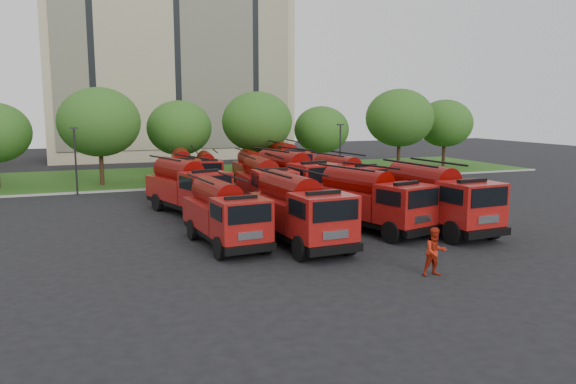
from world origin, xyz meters
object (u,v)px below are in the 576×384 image
at_px(firefighter_3, 429,214).
at_px(fire_truck_0, 224,214).
at_px(fire_truck_1, 299,210).
at_px(fire_truck_10, 254,169).
at_px(fire_truck_5, 265,184).
at_px(fire_truck_3, 436,198).
at_px(fire_truck_8, 183,171).
at_px(fire_truck_6, 292,178).
at_px(fire_truck_2, 372,200).
at_px(firefighter_5, 386,207).
at_px(fire_truck_4, 187,187).
at_px(firefighter_0, 457,233).
at_px(fire_truck_7, 346,179).
at_px(fire_truck_9, 207,170).
at_px(fire_truck_11, 286,163).
at_px(firefighter_4, 308,230).
at_px(firefighter_1, 434,276).
at_px(firefighter_2, 474,232).

bearing_deg(firefighter_3, fire_truck_0, -24.13).
relative_size(fire_truck_1, fire_truck_10, 1.15).
bearing_deg(fire_truck_0, fire_truck_5, 54.90).
height_order(fire_truck_3, fire_truck_8, fire_truck_3).
relative_size(fire_truck_8, firefighter_3, 4.63).
bearing_deg(fire_truck_6, fire_truck_2, -92.75).
height_order(fire_truck_0, firefighter_5, fire_truck_0).
bearing_deg(fire_truck_4, fire_truck_6, -12.03).
bearing_deg(fire_truck_8, firefighter_3, -41.76).
bearing_deg(firefighter_0, fire_truck_7, 64.45).
xyz_separation_m(fire_truck_3, fire_truck_9, (-7.91, 20.30, -0.32)).
bearing_deg(fire_truck_8, fire_truck_5, -61.22).
height_order(fire_truck_8, fire_truck_11, fire_truck_11).
relative_size(fire_truck_2, fire_truck_9, 1.17).
bearing_deg(fire_truck_11, firefighter_0, -80.08).
xyz_separation_m(fire_truck_10, firefighter_4, (-2.20, -16.79, -1.49)).
bearing_deg(firefighter_4, firefighter_5, -98.80).
distance_m(fire_truck_1, fire_truck_3, 8.04).
bearing_deg(fire_truck_2, firefighter_3, 12.21).
height_order(fire_truck_7, fire_truck_11, fire_truck_11).
distance_m(fire_truck_6, firefighter_1, 17.11).
height_order(fire_truck_10, firefighter_3, fire_truck_10).
height_order(fire_truck_0, fire_truck_9, fire_truck_0).
bearing_deg(fire_truck_7, fire_truck_2, -115.38).
xyz_separation_m(fire_truck_11, firefighter_2, (2.67, -21.35, -1.77)).
distance_m(fire_truck_6, firefighter_3, 9.25).
height_order(fire_truck_11, firefighter_5, fire_truck_11).
relative_size(firefighter_4, firefighter_5, 1.00).
height_order(fire_truck_4, fire_truck_11, fire_truck_11).
relative_size(fire_truck_11, firefighter_1, 4.09).
distance_m(firefighter_0, firefighter_1, 8.26).
bearing_deg(fire_truck_2, fire_truck_8, 96.29).
distance_m(fire_truck_1, fire_truck_5, 9.86).
bearing_deg(fire_truck_5, fire_truck_4, -178.90).
height_order(fire_truck_0, firefighter_0, fire_truck_0).
xyz_separation_m(fire_truck_4, fire_truck_6, (7.22, 0.45, 0.14)).
height_order(fire_truck_11, firefighter_0, fire_truck_11).
height_order(fire_truck_1, fire_truck_10, fire_truck_1).
bearing_deg(fire_truck_9, fire_truck_5, -74.36).
distance_m(fire_truck_9, fire_truck_11, 7.01).
relative_size(fire_truck_3, fire_truck_4, 1.01).
relative_size(fire_truck_1, fire_truck_4, 0.97).
xyz_separation_m(fire_truck_2, fire_truck_5, (-3.26, 8.25, 0.00)).
bearing_deg(fire_truck_2, fire_truck_3, -35.44).
bearing_deg(firefighter_0, fire_truck_11, 63.10).
bearing_deg(fire_truck_10, fire_truck_9, 170.03).
height_order(fire_truck_9, firefighter_1, fire_truck_9).
bearing_deg(fire_truck_2, fire_truck_9, 88.74).
bearing_deg(firefighter_2, fire_truck_4, 39.89).
bearing_deg(fire_truck_2, fire_truck_4, 119.31).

